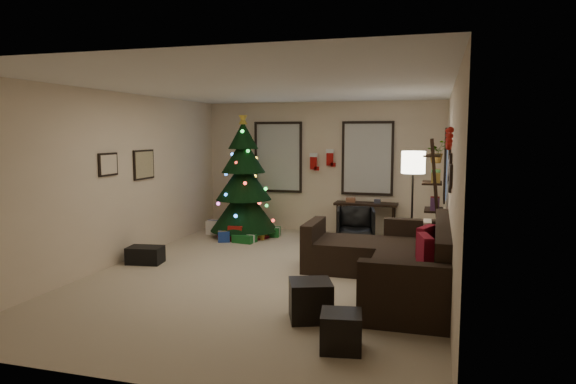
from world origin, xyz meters
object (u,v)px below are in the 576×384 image
object	(u,v)px
christmas_tree	(244,185)
bookshelf	(435,202)
desk	(366,207)
desk_chair	(355,225)
sofa	(395,263)

from	to	relation	value
christmas_tree	bookshelf	size ratio (longest dim) A/B	1.26
desk	desk_chair	world-z (taller)	desk
desk_chair	bookshelf	xyz separation A→B (m)	(1.44, -1.02, 0.62)
bookshelf	sofa	bearing A→B (deg)	-106.93
bookshelf	desk	bearing A→B (deg)	128.51
sofa	bookshelf	distance (m)	1.81
christmas_tree	desk_chair	xyz separation A→B (m)	(2.24, 0.06, -0.70)
sofa	bookshelf	xyz separation A→B (m)	(0.49, 1.61, 0.65)
desk_chair	bookshelf	bearing A→B (deg)	-45.38
christmas_tree	desk_chair	size ratio (longest dim) A/B	3.76
desk_chair	bookshelf	size ratio (longest dim) A/B	0.34
desk	bookshelf	world-z (taller)	bookshelf
sofa	desk	world-z (taller)	sofa
sofa	desk_chair	world-z (taller)	sofa
christmas_tree	bookshelf	distance (m)	3.80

